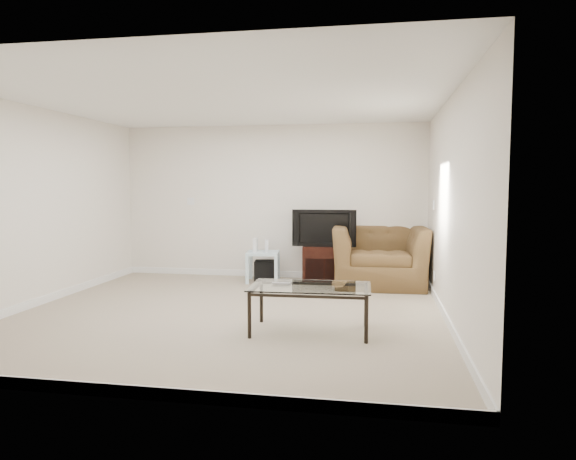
% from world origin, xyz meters
% --- Properties ---
extents(floor, '(5.00, 5.00, 0.00)m').
position_xyz_m(floor, '(0.00, 0.00, 0.00)').
color(floor, tan).
rests_on(floor, ground).
extents(ceiling, '(5.00, 5.00, 0.00)m').
position_xyz_m(ceiling, '(0.00, 0.00, 2.50)').
color(ceiling, white).
rests_on(ceiling, ground).
extents(wall_back, '(5.00, 0.02, 2.50)m').
position_xyz_m(wall_back, '(0.00, 2.50, 1.25)').
color(wall_back, silver).
rests_on(wall_back, ground).
extents(wall_left, '(0.02, 5.00, 2.50)m').
position_xyz_m(wall_left, '(-2.50, 0.00, 1.25)').
color(wall_left, silver).
rests_on(wall_left, ground).
extents(wall_right, '(0.02, 5.00, 2.50)m').
position_xyz_m(wall_right, '(2.50, 0.00, 1.25)').
color(wall_right, silver).
rests_on(wall_right, ground).
extents(plate_back, '(0.12, 0.02, 0.12)m').
position_xyz_m(plate_back, '(-1.40, 2.49, 1.25)').
color(plate_back, white).
rests_on(plate_back, wall_back).
extents(plate_right_switch, '(0.02, 0.09, 0.13)m').
position_xyz_m(plate_right_switch, '(2.49, 1.60, 1.25)').
color(plate_right_switch, white).
rests_on(plate_right_switch, wall_right).
extents(plate_right_outlet, '(0.02, 0.08, 0.12)m').
position_xyz_m(plate_right_outlet, '(2.49, 1.30, 0.30)').
color(plate_right_outlet, white).
rests_on(plate_right_outlet, wall_right).
extents(tv_stand, '(0.72, 0.53, 0.57)m').
position_xyz_m(tv_stand, '(0.90, 2.28, 0.28)').
color(tv_stand, black).
rests_on(tv_stand, floor).
extents(dvd_player, '(0.42, 0.31, 0.06)m').
position_xyz_m(dvd_player, '(0.90, 2.24, 0.47)').
color(dvd_player, black).
rests_on(dvd_player, tv_stand).
extents(television, '(0.93, 0.20, 0.58)m').
position_xyz_m(television, '(0.90, 2.25, 0.86)').
color(television, black).
rests_on(television, tv_stand).
extents(side_table, '(0.55, 0.55, 0.48)m').
position_xyz_m(side_table, '(-0.05, 2.05, 0.24)').
color(side_table, '#A4C0CB').
rests_on(side_table, floor).
extents(subwoofer, '(0.37, 0.37, 0.32)m').
position_xyz_m(subwoofer, '(-0.02, 2.07, 0.17)').
color(subwoofer, black).
rests_on(subwoofer, floor).
extents(game_console, '(0.05, 0.16, 0.22)m').
position_xyz_m(game_console, '(-0.17, 2.02, 0.58)').
color(game_console, white).
rests_on(game_console, side_table).
extents(game_case, '(0.07, 0.15, 0.19)m').
position_xyz_m(game_case, '(0.01, 2.04, 0.57)').
color(game_case, silver).
rests_on(game_case, side_table).
extents(recliner, '(1.42, 0.96, 1.21)m').
position_xyz_m(recliner, '(1.76, 2.05, 0.61)').
color(recliner, brown).
rests_on(recliner, floor).
extents(coffee_table, '(1.25, 0.73, 0.48)m').
position_xyz_m(coffee_table, '(1.05, -0.61, 0.24)').
color(coffee_table, black).
rests_on(coffee_table, floor).
extents(remote, '(0.20, 0.06, 0.02)m').
position_xyz_m(remote, '(0.74, -0.60, 0.50)').
color(remote, '#B2B2B7').
rests_on(remote, coffee_table).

